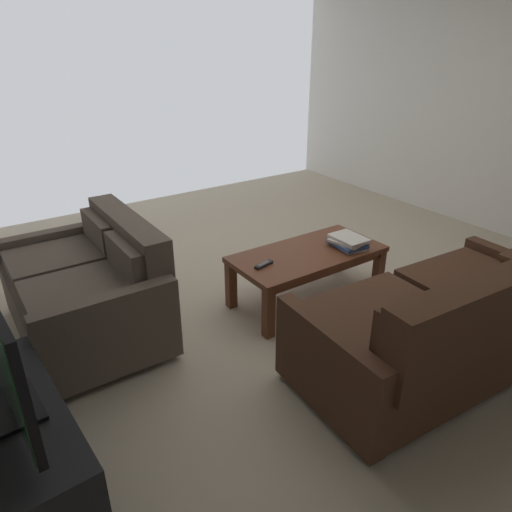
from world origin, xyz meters
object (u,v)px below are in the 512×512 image
at_px(coffee_table, 308,259).
at_px(loveseat_near, 90,288).
at_px(book_stack, 348,242).
at_px(sofa_main, 444,326).
at_px(tv_remote, 264,265).
at_px(tv_stand, 25,446).

bearing_deg(coffee_table, loveseat_near, -18.25).
height_order(loveseat_near, book_stack, loveseat_near).
relative_size(sofa_main, tv_remote, 10.97).
relative_size(loveseat_near, book_stack, 4.46).
distance_m(sofa_main, loveseat_near, 2.33).
distance_m(sofa_main, tv_remote, 1.27).
bearing_deg(tv_stand, tv_remote, -161.99).
distance_m(coffee_table, tv_stand, 2.26).
relative_size(sofa_main, tv_stand, 1.60).
height_order(sofa_main, book_stack, sofa_main).
xyz_separation_m(sofa_main, tv_stand, (2.26, -0.60, -0.14)).
bearing_deg(tv_remote, loveseat_near, -24.74).
height_order(tv_stand, book_stack, book_stack).
bearing_deg(coffee_table, tv_remote, 0.75).
xyz_separation_m(loveseat_near, book_stack, (-1.85, 0.61, 0.11)).
distance_m(loveseat_near, book_stack, 1.95).
relative_size(loveseat_near, coffee_table, 1.10).
bearing_deg(sofa_main, loveseat_near, -46.14).
bearing_deg(tv_remote, sofa_main, 113.29).
bearing_deg(book_stack, tv_remote, -7.90).
distance_m(coffee_table, tv_remote, 0.43).
xyz_separation_m(sofa_main, book_stack, (-0.24, -1.06, 0.11)).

